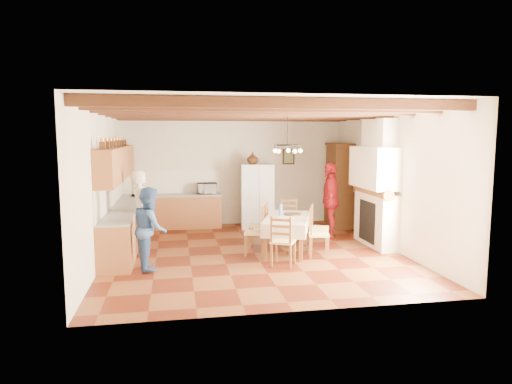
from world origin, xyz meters
TOP-DOWN VIEW (x-y plane):
  - floor at (0.00, 0.00)m, footprint 6.00×6.50m
  - ceiling at (0.00, 0.00)m, footprint 6.00×6.50m
  - wall_back at (0.00, 3.26)m, footprint 6.00×0.02m
  - wall_front at (0.00, -3.26)m, footprint 6.00×0.02m
  - wall_left at (-3.01, 0.00)m, footprint 0.02×6.50m
  - wall_right at (3.01, 0.00)m, footprint 0.02×6.50m
  - ceiling_beams at (0.00, 0.00)m, footprint 6.00×6.30m
  - lower_cabinets_left at (-2.70, 1.05)m, footprint 0.60×4.30m
  - lower_cabinets_back at (-1.55, 2.95)m, footprint 2.30×0.60m
  - countertop_left at (-2.70, 1.05)m, footprint 0.62×4.30m
  - countertop_back at (-1.55, 2.95)m, footprint 2.34×0.62m
  - backsplash_left at (-2.98, 1.05)m, footprint 0.03×4.30m
  - backsplash_back at (-1.55, 3.23)m, footprint 2.30×0.03m
  - upper_cabinets at (-2.83, 1.05)m, footprint 0.35×4.20m
  - fireplace at (2.72, 0.20)m, footprint 0.56×1.60m
  - wall_picture at (1.55, 3.23)m, footprint 0.34×0.03m
  - refrigerator at (0.55, 2.65)m, footprint 0.91×0.78m
  - hutch at (2.75, 2.44)m, footprint 0.64×1.28m
  - dining_table at (0.70, 0.01)m, footprint 1.38×1.89m
  - chandelier at (0.70, 0.01)m, footprint 0.47×0.47m
  - chair_left_near at (-0.01, -0.12)m, footprint 0.48×0.50m
  - chair_left_far at (0.21, 0.59)m, footprint 0.51×0.53m
  - chair_right_near at (1.25, -0.52)m, footprint 0.49×0.51m
  - chair_right_far at (1.45, 0.09)m, footprint 0.52×0.53m
  - chair_end_near at (0.39, -0.98)m, footprint 0.56×0.55m
  - chair_end_far at (1.01, 1.10)m, footprint 0.53×0.52m
  - person_man at (-2.29, 0.35)m, footprint 0.49×0.69m
  - person_woman_blue at (-2.06, -0.76)m, footprint 0.69×0.82m
  - person_woman_red at (2.10, 1.26)m, footprint 0.77×1.14m
  - microwave at (-0.75, 2.95)m, footprint 0.54×0.38m
  - fridge_vase at (0.43, 2.65)m, footprint 0.35×0.35m

SIDE VIEW (x-z plane):
  - floor at x=0.00m, z-range -0.02..0.00m
  - lower_cabinets_left at x=-2.70m, z-range 0.00..0.86m
  - lower_cabinets_back at x=-1.55m, z-range 0.00..0.86m
  - chair_left_near at x=-0.01m, z-range 0.00..0.96m
  - chair_left_far at x=0.21m, z-range 0.00..0.96m
  - chair_right_near at x=1.25m, z-range 0.00..0.96m
  - chair_right_far at x=1.45m, z-range 0.00..0.96m
  - chair_end_near at x=0.39m, z-range 0.00..0.96m
  - chair_end_far at x=1.01m, z-range 0.00..0.96m
  - dining_table at x=0.70m, z-range 0.29..1.03m
  - person_woman_blue at x=-2.06m, z-range 0.00..1.52m
  - refrigerator at x=0.55m, z-range 0.00..1.70m
  - countertop_left at x=-2.70m, z-range 0.86..0.90m
  - countertop_back at x=-1.55m, z-range 0.86..0.90m
  - person_man at x=-2.29m, z-range 0.00..1.76m
  - person_woman_red at x=2.10m, z-range 0.00..1.80m
  - microwave at x=-0.75m, z-range 0.90..1.18m
  - hutch at x=2.75m, z-range 0.00..2.24m
  - backsplash_left at x=-2.98m, z-range 0.90..1.50m
  - backsplash_back at x=-1.55m, z-range 0.90..1.50m
  - fireplace at x=2.72m, z-range 0.00..2.80m
  - wall_back at x=0.00m, z-range 0.00..3.00m
  - wall_front at x=0.00m, z-range 0.00..3.00m
  - wall_left at x=-3.01m, z-range 0.00..3.00m
  - wall_right at x=3.01m, z-range 0.00..3.00m
  - upper_cabinets at x=-2.83m, z-range 1.50..2.20m
  - wall_picture at x=1.55m, z-range 1.64..2.06m
  - fridge_vase at x=0.43m, z-range 1.70..2.01m
  - chandelier at x=0.70m, z-range 2.23..2.27m
  - ceiling_beams at x=0.00m, z-range 2.83..2.99m
  - ceiling at x=0.00m, z-range 3.00..3.02m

